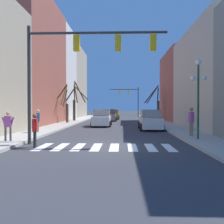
# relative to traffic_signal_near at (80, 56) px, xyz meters

# --- Properties ---
(ground_plane) EXTENTS (240.00, 240.00, 0.00)m
(ground_plane) POSITION_rel_traffic_signal_near_xyz_m (1.42, -0.61, -4.75)
(ground_plane) COLOR #38383D
(sidewalk_right) EXTENTS (2.38, 90.00, 0.15)m
(sidewalk_right) POSITION_rel_traffic_signal_near_xyz_m (7.04, -0.61, -4.68)
(sidewalk_right) COLOR #ADA89E
(sidewalk_right) RESTS_ON ground_plane
(building_row_left) EXTENTS (6.00, 49.54, 13.92)m
(building_row_left) POSITION_rel_traffic_signal_near_xyz_m (-8.39, 19.61, 1.61)
(building_row_left) COLOR tan
(building_row_left) RESTS_ON ground_plane
(building_row_right) EXTENTS (6.00, 34.44, 9.42)m
(building_row_right) POSITION_rel_traffic_signal_near_xyz_m (11.23, 11.02, -0.26)
(building_row_right) COLOR gray
(building_row_right) RESTS_ON ground_plane
(crosswalk_stripes) EXTENTS (6.75, 2.60, 0.01)m
(crosswalk_stripes) POSITION_rel_traffic_signal_near_xyz_m (1.42, -0.96, -4.75)
(crosswalk_stripes) COLOR white
(crosswalk_stripes) RESTS_ON ground_plane
(traffic_signal_near) EXTENTS (7.48, 0.28, 6.36)m
(traffic_signal_near) POSITION_rel_traffic_signal_near_xyz_m (0.00, 0.00, 0.00)
(traffic_signal_near) COLOR #2D2D2D
(traffic_signal_near) RESTS_ON ground_plane
(traffic_signal_far) EXTENTS (5.98, 0.28, 6.05)m
(traffic_signal_far) POSITION_rel_traffic_signal_near_xyz_m (3.91, 40.27, -0.39)
(traffic_signal_far) COLOR #2D2D2D
(traffic_signal_far) RESTS_ON ground_plane
(street_lamp_right_corner) EXTENTS (0.95, 0.36, 4.64)m
(street_lamp_right_corner) POSITION_rel_traffic_signal_near_xyz_m (6.65, 1.34, -1.34)
(street_lamp_right_corner) COLOR #1E4C2D
(street_lamp_right_corner) RESTS_ON sidewalk_right
(car_parked_left_far) EXTENTS (1.96, 4.36, 1.78)m
(car_parked_left_far) POSITION_rel_traffic_signal_near_xyz_m (4.75, 9.16, -3.93)
(car_parked_left_far) COLOR white
(car_parked_left_far) RESTS_ON ground_plane
(car_parked_right_far) EXTENTS (1.98, 4.88, 1.77)m
(car_parked_right_far) POSITION_rel_traffic_signal_near_xyz_m (0.15, 13.43, -3.93)
(car_parked_right_far) COLOR white
(car_parked_right_far) RESTS_ON ground_plane
(car_at_intersection) EXTENTS (2.08, 4.65, 1.58)m
(car_at_intersection) POSITION_rel_traffic_signal_near_xyz_m (0.77, 28.92, -4.01)
(car_at_intersection) COLOR #A38423
(car_at_intersection) RESTS_ON ground_plane
(car_parked_left_near) EXTENTS (1.97, 4.38, 1.71)m
(car_parked_left_near) POSITION_rel_traffic_signal_near_xyz_m (0.52, 23.49, -3.96)
(car_parked_left_near) COLOR gray
(car_parked_left_near) RESTS_ON ground_plane
(pedestrian_near_right_corner) EXTENTS (0.32, 0.71, 1.67)m
(pedestrian_near_right_corner) POSITION_rel_traffic_signal_near_xyz_m (-3.98, 5.21, -3.62)
(pedestrian_near_right_corner) COLOR #7A705B
(pedestrian_near_right_corner) RESTS_ON sidewalk_left
(pedestrian_on_left_sidewalk) EXTENTS (0.29, 0.72, 1.68)m
(pedestrian_on_left_sidewalk) POSITION_rel_traffic_signal_near_xyz_m (-2.07, -1.15, -3.76)
(pedestrian_on_left_sidewalk) COLOR black
(pedestrian_on_left_sidewalk) RESTS_ON ground_plane
(pedestrian_crossing_street) EXTENTS (0.69, 0.23, 1.61)m
(pedestrian_crossing_street) POSITION_rel_traffic_signal_near_xyz_m (-3.96, 0.05, -3.65)
(pedestrian_crossing_street) COLOR #4C4C51
(pedestrian_crossing_street) RESTS_ON sidewalk_left
(pedestrian_waiting_at_curb) EXTENTS (0.27, 0.79, 1.82)m
(pedestrian_waiting_at_curb) POSITION_rel_traffic_signal_near_xyz_m (6.70, 3.02, -3.53)
(pedestrian_waiting_at_curb) COLOR #7A705B
(pedestrian_waiting_at_curb) RESTS_ON sidewalk_right
(street_tree_left_near) EXTENTS (3.02, 3.09, 5.49)m
(street_tree_left_near) POSITION_rel_traffic_signal_near_xyz_m (-4.20, 22.08, -2.03)
(street_tree_left_near) COLOR #473828
(street_tree_left_near) RESTS_ON sidewalk_left
(street_tree_left_mid) EXTENTS (2.12, 1.57, 4.96)m
(street_tree_left_mid) POSITION_rel_traffic_signal_near_xyz_m (7.20, 23.59, -2.31)
(street_tree_left_mid) COLOR #473828
(street_tree_left_mid) RESTS_ON sidewalk_right
(street_tree_right_near) EXTENTS (2.04, 2.46, 4.62)m
(street_tree_right_near) POSITION_rel_traffic_signal_near_xyz_m (-4.53, 17.02, -2.49)
(street_tree_right_near) COLOR brown
(street_tree_right_near) RESTS_ON sidewalk_left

